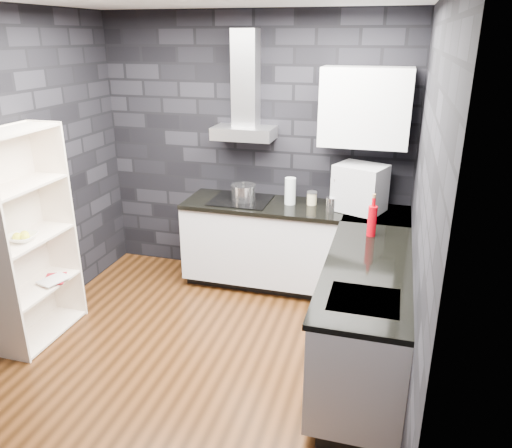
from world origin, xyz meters
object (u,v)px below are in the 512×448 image
at_px(storage_jar, 312,199).
at_px(appliance_garage, 360,188).
at_px(pot, 244,193).
at_px(utensil_crock, 331,204).
at_px(red_bottle, 372,221).
at_px(glass_vase, 290,191).
at_px(bookshelf, 28,239).
at_px(fruit_bowl, 22,238).

relative_size(storage_jar, appliance_garage, 0.27).
xyz_separation_m(pot, utensil_crock, (0.89, -0.05, -0.02)).
bearing_deg(appliance_garage, red_bottle, -54.45).
xyz_separation_m(pot, red_bottle, (1.29, -0.59, 0.04)).
relative_size(pot, glass_vase, 0.92).
bearing_deg(pot, bookshelf, -134.31).
relative_size(utensil_crock, appliance_garage, 0.30).
height_order(utensil_crock, bookshelf, bookshelf).
xyz_separation_m(glass_vase, red_bottle, (0.82, -0.63, -0.00)).
xyz_separation_m(utensil_crock, bookshelf, (-2.29, -1.38, -0.07)).
bearing_deg(bookshelf, glass_vase, 24.68).
bearing_deg(appliance_garage, fruit_bowl, -127.98).
relative_size(storage_jar, bookshelf, 0.06).
height_order(storage_jar, bookshelf, bookshelf).
distance_m(appliance_garage, fruit_bowl, 2.96).
distance_m(pot, utensil_crock, 0.89).
height_order(glass_vase, bookshelf, bookshelf).
distance_m(storage_jar, utensil_crock, 0.25).
bearing_deg(storage_jar, appliance_garage, -8.19).
height_order(glass_vase, red_bottle, glass_vase).
xyz_separation_m(pot, bookshelf, (-1.40, -1.43, -0.08)).
bearing_deg(red_bottle, pot, 155.33).
relative_size(red_bottle, bookshelf, 0.14).
bearing_deg(bookshelf, storage_jar, 22.46).
distance_m(storage_jar, bookshelf, 2.57).
bearing_deg(appliance_garage, utensil_crock, -144.23).
bearing_deg(red_bottle, storage_jar, 132.44).
xyz_separation_m(pot, fruit_bowl, (-1.40, -1.50, -0.05)).
height_order(pot, glass_vase, glass_vase).
bearing_deg(red_bottle, bookshelf, -162.63).
height_order(storage_jar, appliance_garage, appliance_garage).
relative_size(pot, bookshelf, 0.13).
xyz_separation_m(pot, storage_jar, (0.68, 0.08, -0.03)).
relative_size(glass_vase, fruit_bowl, 1.18).
bearing_deg(utensil_crock, red_bottle, -53.21).
bearing_deg(glass_vase, storage_jar, 10.52).
bearing_deg(appliance_garage, glass_vase, -161.06).
distance_m(utensil_crock, bookshelf, 2.67).
xyz_separation_m(bookshelf, fruit_bowl, (0.00, -0.06, 0.04)).
height_order(red_bottle, bookshelf, bookshelf).
relative_size(utensil_crock, bookshelf, 0.07).
bearing_deg(pot, red_bottle, -24.67).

